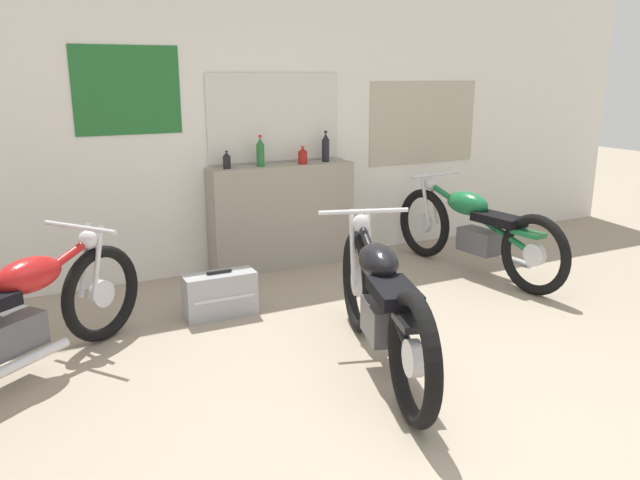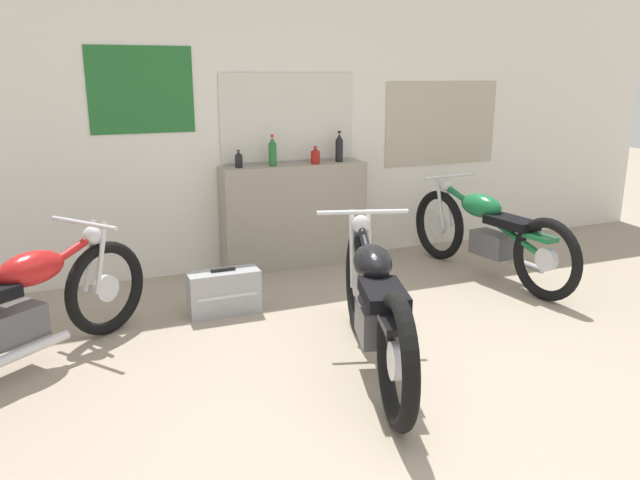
{
  "view_description": "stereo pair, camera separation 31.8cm",
  "coord_description": "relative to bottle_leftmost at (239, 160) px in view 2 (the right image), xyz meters",
  "views": [
    {
      "loc": [
        -1.95,
        -2.54,
        1.87
      ],
      "look_at": [
        0.02,
        1.33,
        0.7
      ],
      "focal_mm": 35.0,
      "sensor_mm": 36.0,
      "label": 1
    },
    {
      "loc": [
        -1.66,
        -2.68,
        1.87
      ],
      "look_at": [
        0.02,
        1.33,
        0.7
      ],
      "focal_mm": 35.0,
      "sensor_mm": 36.0,
      "label": 2
    }
  ],
  "objects": [
    {
      "name": "bottle_right_center",
      "position": [
        1.03,
        0.01,
        0.06
      ],
      "size": [
        0.07,
        0.07,
        0.3
      ],
      "color": "black",
      "rests_on": "sill_counter"
    },
    {
      "name": "motorcycle_black",
      "position": [
        0.22,
        -2.33,
        -0.64
      ],
      "size": [
        0.81,
        1.99,
        0.95
      ],
      "color": "black",
      "rests_on": "ground_plane"
    },
    {
      "name": "bottle_left_center",
      "position": [
        0.33,
        -0.01,
        0.06
      ],
      "size": [
        0.07,
        0.07,
        0.29
      ],
      "color": "#23662D",
      "rests_on": "sill_counter"
    },
    {
      "name": "bottle_leftmost",
      "position": [
        0.0,
        0.0,
        0.0
      ],
      "size": [
        0.07,
        0.07,
        0.16
      ],
      "color": "black",
      "rests_on": "sill_counter"
    },
    {
      "name": "ground_plane",
      "position": [
        0.12,
        -2.93,
        -1.09
      ],
      "size": [
        24.0,
        24.0,
        0.0
      ],
      "primitive_type": "plane",
      "color": "gray"
    },
    {
      "name": "hard_case_silver",
      "position": [
        -0.43,
        -0.99,
        -0.91
      ],
      "size": [
        0.57,
        0.24,
        0.38
      ],
      "color": "#9E9EA3",
      "rests_on": "ground_plane"
    },
    {
      "name": "motorcycle_green",
      "position": [
        2.08,
        -1.04,
        -0.66
      ],
      "size": [
        0.64,
        2.1,
        0.9
      ],
      "color": "black",
      "rests_on": "ground_plane"
    },
    {
      "name": "wall_back",
      "position": [
        0.14,
        0.18,
        0.31
      ],
      "size": [
        10.0,
        0.07,
        2.8
      ],
      "color": "silver",
      "rests_on": "ground_plane"
    },
    {
      "name": "motorcycle_red",
      "position": [
        -1.86,
        -1.44,
        -0.66
      ],
      "size": [
        1.69,
        1.29,
        0.88
      ],
      "color": "black",
      "rests_on": "ground_plane"
    },
    {
      "name": "bottle_center",
      "position": [
        0.75,
        -0.04,
        0.0
      ],
      "size": [
        0.09,
        0.09,
        0.17
      ],
      "color": "maroon",
      "rests_on": "sill_counter"
    },
    {
      "name": "sill_counter",
      "position": [
        0.55,
        0.0,
        -0.58
      ],
      "size": [
        1.44,
        0.28,
        1.01
      ],
      "color": "gray",
      "rests_on": "ground_plane"
    }
  ]
}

